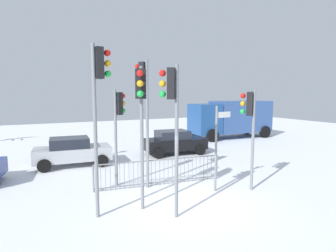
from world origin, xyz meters
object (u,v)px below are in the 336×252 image
object	(u,v)px
traffic_light_mid_right	(118,116)
car_silver_mid	(72,151)
traffic_light_mid_left	(141,106)
traffic_light_rear_left	(172,107)
traffic_light_rear_right	(250,117)
delivery_truck	(231,117)
direction_sign_post	(217,144)
car_black_far	(174,142)
traffic_light_foreground_left	(144,95)
traffic_light_foreground_right	(99,93)

from	to	relation	value
traffic_light_mid_right	car_silver_mid	world-z (taller)	traffic_light_mid_right
traffic_light_mid_left	traffic_light_rear_left	size ratio (longest dim) A/B	1.00
traffic_light_rear_right	delivery_truck	size ratio (longest dim) A/B	0.55
direction_sign_post	car_silver_mid	distance (m)	7.90
traffic_light_rear_right	traffic_light_mid_left	bearing A→B (deg)	134.79
traffic_light_mid_left	traffic_light_rear_left	bearing A→B (deg)	153.41
car_black_far	traffic_light_mid_left	bearing A→B (deg)	-119.47
traffic_light_rear_right	traffic_light_rear_left	world-z (taller)	traffic_light_rear_left
traffic_light_foreground_left	traffic_light_mid_right	size ratio (longest dim) A/B	1.29
traffic_light_mid_right	car_black_far	bearing A→B (deg)	107.71
direction_sign_post	delivery_truck	world-z (taller)	direction_sign_post
traffic_light_rear_left	car_silver_mid	world-z (taller)	traffic_light_rear_left
car_black_far	car_silver_mid	world-z (taller)	same
traffic_light_mid_left	car_black_far	world-z (taller)	traffic_light_mid_left
traffic_light_rear_left	car_silver_mid	size ratio (longest dim) A/B	1.16
traffic_light_rear_right	car_black_far	world-z (taller)	traffic_light_rear_right
traffic_light_foreground_right	traffic_light_rear_left	size ratio (longest dim) A/B	1.13
traffic_light_rear_right	direction_sign_post	bearing A→B (deg)	114.87
car_silver_mid	delivery_truck	bearing A→B (deg)	20.28
traffic_light_rear_left	traffic_light_mid_right	bearing A→B (deg)	40.05
traffic_light_foreground_left	traffic_light_mid_right	world-z (taller)	traffic_light_foreground_left
direction_sign_post	car_silver_mid	bearing A→B (deg)	115.11
traffic_light_mid_left	delivery_truck	size ratio (longest dim) A/B	0.64
traffic_light_mid_left	traffic_light_foreground_left	bearing A→B (deg)	-88.14
direction_sign_post	car_silver_mid	size ratio (longest dim) A/B	0.84
traffic_light_mid_right	car_silver_mid	distance (m)	4.76
traffic_light_mid_left	traffic_light_foreground_left	world-z (taller)	traffic_light_foreground_left
traffic_light_mid_right	delivery_truck	size ratio (longest dim) A/B	0.54
traffic_light_mid_left	traffic_light_mid_right	world-z (taller)	traffic_light_mid_left
traffic_light_rear_right	traffic_light_mid_left	xyz separation A→B (m)	(-4.41, -0.07, 0.49)
traffic_light_mid_left	car_silver_mid	size ratio (longest dim) A/B	1.17
traffic_light_mid_right	car_black_far	distance (m)	6.68
car_black_far	delivery_truck	distance (m)	8.26
traffic_light_mid_left	traffic_light_rear_left	distance (m)	1.04
traffic_light_mid_left	delivery_truck	bearing A→B (deg)	-113.28
car_silver_mid	car_black_far	bearing A→B (deg)	6.05
traffic_light_mid_left	traffic_light_rear_right	bearing A→B (deg)	-153.89
direction_sign_post	traffic_light_foreground_right	bearing A→B (deg)	174.06
traffic_light_foreground_left	traffic_light_foreground_right	xyz separation A→B (m)	(-2.15, -1.94, 0.09)
traffic_light_mid_left	traffic_light_foreground_right	distance (m)	1.32
traffic_light_rear_left	direction_sign_post	xyz separation A→B (m)	(2.58, 1.29, -1.51)
traffic_light_mid_left	direction_sign_post	world-z (taller)	traffic_light_mid_left
car_black_far	traffic_light_foreground_right	bearing A→B (deg)	-126.49
traffic_light_foreground_right	traffic_light_mid_right	xyz separation A→B (m)	(1.31, 2.65, -0.91)
traffic_light_rear_left	traffic_light_rear_right	bearing A→B (deg)	-45.65
traffic_light_mid_left	traffic_light_foreground_right	bearing A→B (deg)	17.86
delivery_truck	direction_sign_post	bearing A→B (deg)	51.28
traffic_light_mid_right	traffic_light_mid_left	bearing A→B (deg)	-25.86
traffic_light_mid_right	traffic_light_rear_right	bearing A→B (deg)	33.25
traffic_light_rear_right	traffic_light_mid_right	world-z (taller)	traffic_light_rear_right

